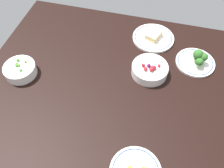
# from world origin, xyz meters

# --- Properties ---
(dining_table) EXTENTS (1.25, 1.06, 0.04)m
(dining_table) POSITION_xyz_m (0.00, 0.00, 0.02)
(dining_table) COLOR black
(dining_table) RESTS_ON ground
(bowl_berries) EXTENTS (0.17, 0.17, 0.07)m
(bowl_berries) POSITION_xyz_m (0.15, 0.12, 0.07)
(bowl_berries) COLOR white
(bowl_berries) RESTS_ON dining_table
(bowl_peas) EXTENTS (0.15, 0.15, 0.06)m
(bowl_peas) POSITION_xyz_m (-0.44, -0.03, 0.07)
(bowl_peas) COLOR white
(bowl_peas) RESTS_ON dining_table
(plate_sandwich) EXTENTS (0.22, 0.22, 0.04)m
(plate_sandwich) POSITION_xyz_m (0.14, 0.36, 0.05)
(plate_sandwich) COLOR white
(plate_sandwich) RESTS_ON dining_table
(plate_broccoli) EXTENTS (0.19, 0.19, 0.08)m
(plate_broccoli) POSITION_xyz_m (0.37, 0.24, 0.06)
(plate_broccoli) COLOR white
(plate_broccoli) RESTS_ON dining_table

